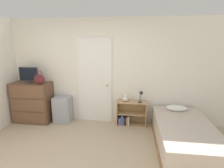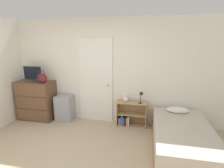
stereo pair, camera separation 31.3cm
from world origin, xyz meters
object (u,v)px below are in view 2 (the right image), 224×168
at_px(teddy_bear, 126,98).
at_px(bed, 182,138).
at_px(dresser, 37,100).
at_px(tv, 33,74).
at_px(handbag, 42,78).
at_px(storage_bin, 65,108).
at_px(desk_lamp, 141,95).
at_px(bookshelf, 129,116).

distance_m(teddy_bear, bed, 1.50).
relative_size(teddy_bear, bed, 0.11).
distance_m(dresser, teddy_bear, 2.34).
relative_size(tv, handbag, 1.45).
relative_size(dresser, storage_bin, 1.56).
distance_m(dresser, handbag, 0.72).
bearing_deg(storage_bin, handbag, -155.32).
bearing_deg(storage_bin, bed, -16.15).
xyz_separation_m(teddy_bear, desk_lamp, (0.37, -0.04, 0.11)).
relative_size(bookshelf, desk_lamp, 2.49).
relative_size(storage_bin, bookshelf, 0.92).
xyz_separation_m(dresser, bookshelf, (2.43, 0.11, -0.27)).
xyz_separation_m(tv, bookshelf, (2.45, 0.13, -0.97)).
xyz_separation_m(bookshelf, teddy_bear, (-0.10, -0.01, 0.44)).
bearing_deg(bed, dresser, 168.19).
xyz_separation_m(dresser, teddy_bear, (2.33, 0.10, 0.18)).
distance_m(handbag, bookshelf, 2.31).
distance_m(storage_bin, bed, 2.86).
bearing_deg(teddy_bear, desk_lamp, -5.95).
xyz_separation_m(handbag, desk_lamp, (2.38, 0.20, -0.34)).
xyz_separation_m(storage_bin, bed, (2.75, -0.80, -0.08)).
height_order(teddy_bear, desk_lamp, desk_lamp).
bearing_deg(dresser, handbag, -23.76).
height_order(storage_bin, bookshelf, storage_bin).
height_order(dresser, bookshelf, dresser).
bearing_deg(tv, bed, -11.45).
relative_size(storage_bin, bed, 0.33).
height_order(handbag, desk_lamp, handbag).
bearing_deg(dresser, desk_lamp, 1.30).
bearing_deg(bookshelf, teddy_bear, -175.22).
distance_m(tv, desk_lamp, 2.76).
xyz_separation_m(tv, desk_lamp, (2.72, 0.08, -0.42)).
bearing_deg(bookshelf, dresser, -177.47).
bearing_deg(desk_lamp, dresser, -178.70).
distance_m(dresser, bookshelf, 2.45).
height_order(bookshelf, teddy_bear, teddy_bear).
bearing_deg(handbag, storage_bin, 24.68).
bearing_deg(teddy_bear, dresser, -177.57).
bearing_deg(storage_bin, tv, -174.01).
xyz_separation_m(tv, bed, (3.53, -0.71, -0.97)).
bearing_deg(tv, teddy_bear, 2.85).
xyz_separation_m(bookshelf, desk_lamp, (0.27, -0.05, 0.55)).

